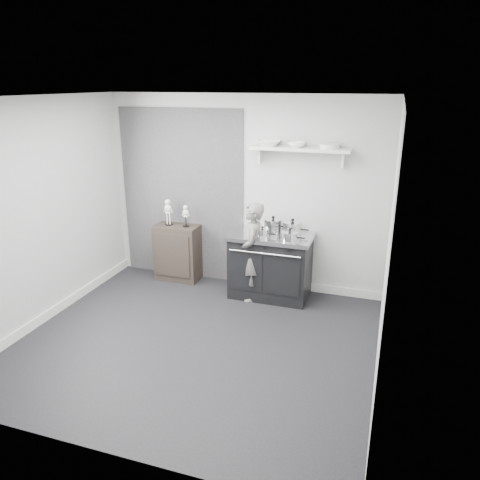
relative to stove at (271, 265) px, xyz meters
name	(u,v)px	position (x,y,z in m)	size (l,w,h in m)	color
ground	(196,341)	(-0.50, -1.48, -0.45)	(4.00, 4.00, 0.00)	black
room_shell	(189,200)	(-0.59, -1.33, 1.19)	(4.02, 3.62, 2.71)	#AEAEAB
wall_shelf	(300,150)	(0.30, 0.20, 1.56)	(1.30, 0.26, 0.24)	silver
stove	(271,265)	(0.00, 0.00, 0.00)	(1.12, 0.70, 0.90)	black
side_cabinet	(178,252)	(-1.46, 0.13, -0.03)	(0.65, 0.38, 0.84)	black
child	(252,252)	(-0.22, -0.18, 0.23)	(0.49, 0.32, 1.35)	slate
pot_back_left	(273,225)	(-0.01, 0.13, 0.53)	(0.34, 0.25, 0.22)	silver
pot_back_right	(292,228)	(0.27, 0.08, 0.53)	(0.35, 0.27, 0.22)	silver
pot_front_right	(290,236)	(0.29, -0.19, 0.51)	(0.31, 0.22, 0.16)	silver
pot_front_center	(262,233)	(-0.08, -0.15, 0.50)	(0.27, 0.19, 0.15)	silver
skeleton_full	(168,210)	(-1.59, 0.13, 0.61)	(0.12, 0.08, 0.44)	silver
skeleton_torso	(186,214)	(-1.31, 0.13, 0.57)	(0.10, 0.07, 0.37)	silver
bowl_large	(269,143)	(-0.11, 0.19, 1.62)	(0.30, 0.30, 0.07)	white
bowl_small	(297,145)	(0.26, 0.19, 1.62)	(0.23, 0.23, 0.07)	white
plate_stack	(330,146)	(0.68, 0.19, 1.62)	(0.25, 0.25, 0.06)	silver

